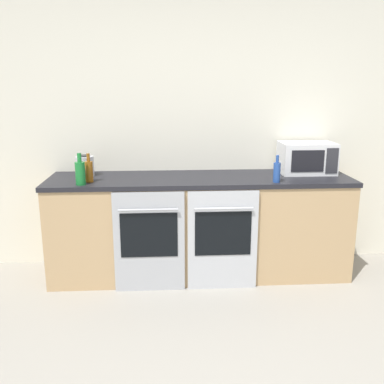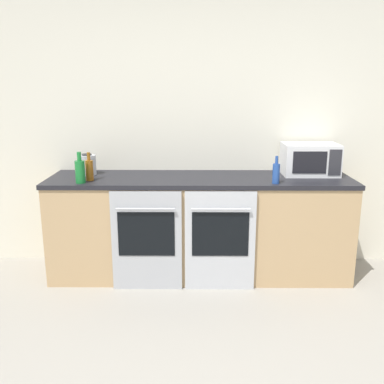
{
  "view_description": "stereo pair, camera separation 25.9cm",
  "coord_description": "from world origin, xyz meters",
  "px_view_note": "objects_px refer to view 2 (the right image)",
  "views": [
    {
      "loc": [
        -0.3,
        -1.83,
        1.73
      ],
      "look_at": [
        -0.07,
        1.91,
        0.78
      ],
      "focal_mm": 40.0,
      "sensor_mm": 36.0,
      "label": 1
    },
    {
      "loc": [
        -0.05,
        -1.84,
        1.73
      ],
      "look_at": [
        -0.07,
        1.91,
        0.78
      ],
      "focal_mm": 40.0,
      "sensor_mm": 36.0,
      "label": 2
    }
  ],
  "objects_px": {
    "oven_left": "(147,240)",
    "kettle": "(87,165)",
    "oven_right": "(220,241)",
    "bottle_blue": "(276,173)",
    "bottle_green": "(80,171)",
    "bottle_amber": "(89,169)",
    "microwave": "(310,159)"
  },
  "relations": [
    {
      "from": "oven_left",
      "to": "microwave",
      "type": "xyz_separation_m",
      "value": [
        1.46,
        0.46,
        0.62
      ]
    },
    {
      "from": "kettle",
      "to": "bottle_amber",
      "type": "bearing_deg",
      "value": -72.16
    },
    {
      "from": "oven_left",
      "to": "oven_right",
      "type": "xyz_separation_m",
      "value": [
        0.62,
        0.0,
        0.0
      ]
    },
    {
      "from": "microwave",
      "to": "kettle",
      "type": "distance_m",
      "value": 2.04
    },
    {
      "from": "microwave",
      "to": "kettle",
      "type": "bearing_deg",
      "value": -179.56
    },
    {
      "from": "oven_left",
      "to": "oven_right",
      "type": "distance_m",
      "value": 0.62
    },
    {
      "from": "oven_right",
      "to": "microwave",
      "type": "height_order",
      "value": "microwave"
    },
    {
      "from": "oven_left",
      "to": "oven_right",
      "type": "bearing_deg",
      "value": 0.0
    },
    {
      "from": "bottle_green",
      "to": "bottle_amber",
      "type": "xyz_separation_m",
      "value": [
        0.05,
        0.1,
        -0.01
      ]
    },
    {
      "from": "oven_left",
      "to": "bottle_amber",
      "type": "height_order",
      "value": "bottle_amber"
    },
    {
      "from": "microwave",
      "to": "bottle_green",
      "type": "relative_size",
      "value": 1.87
    },
    {
      "from": "bottle_amber",
      "to": "microwave",
      "type": "bearing_deg",
      "value": 7.48
    },
    {
      "from": "microwave",
      "to": "bottle_blue",
      "type": "bearing_deg",
      "value": -135.59
    },
    {
      "from": "bottle_blue",
      "to": "kettle",
      "type": "relative_size",
      "value": 1.2
    },
    {
      "from": "oven_right",
      "to": "bottle_amber",
      "type": "bearing_deg",
      "value": 169.71
    },
    {
      "from": "oven_left",
      "to": "kettle",
      "type": "distance_m",
      "value": 0.93
    },
    {
      "from": "bottle_blue",
      "to": "oven_right",
      "type": "bearing_deg",
      "value": -168.37
    },
    {
      "from": "bottle_blue",
      "to": "kettle",
      "type": "xyz_separation_m",
      "value": [
        -1.67,
        0.35,
        0.0
      ]
    },
    {
      "from": "microwave",
      "to": "bottle_blue",
      "type": "relative_size",
      "value": 2.13
    },
    {
      "from": "oven_right",
      "to": "bottle_blue",
      "type": "relative_size",
      "value": 3.76
    },
    {
      "from": "oven_left",
      "to": "bottle_green",
      "type": "relative_size",
      "value": 3.31
    },
    {
      "from": "microwave",
      "to": "bottle_green",
      "type": "xyz_separation_m",
      "value": [
        -2.02,
        -0.36,
        -0.04
      ]
    },
    {
      "from": "microwave",
      "to": "bottle_amber",
      "type": "bearing_deg",
      "value": -172.52
    },
    {
      "from": "bottle_green",
      "to": "microwave",
      "type": "bearing_deg",
      "value": 10.03
    },
    {
      "from": "bottle_green",
      "to": "oven_left",
      "type": "bearing_deg",
      "value": -10.7
    },
    {
      "from": "bottle_amber",
      "to": "bottle_blue",
      "type": "bearing_deg",
      "value": -3.91
    },
    {
      "from": "microwave",
      "to": "bottle_blue",
      "type": "height_order",
      "value": "microwave"
    },
    {
      "from": "oven_right",
      "to": "bottle_green",
      "type": "height_order",
      "value": "bottle_green"
    },
    {
      "from": "oven_left",
      "to": "kettle",
      "type": "relative_size",
      "value": 4.53
    },
    {
      "from": "oven_right",
      "to": "kettle",
      "type": "relative_size",
      "value": 4.53
    },
    {
      "from": "oven_left",
      "to": "bottle_green",
      "type": "distance_m",
      "value": 0.81
    },
    {
      "from": "microwave",
      "to": "oven_left",
      "type": "bearing_deg",
      "value": -162.45
    }
  ]
}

